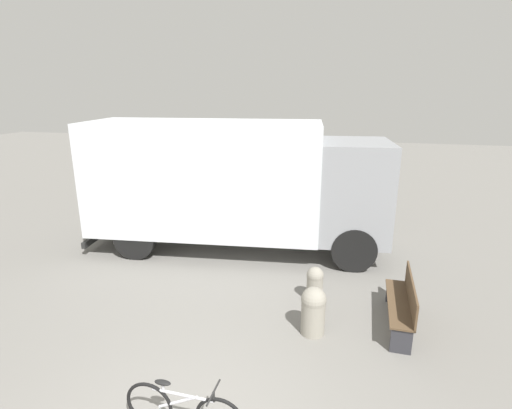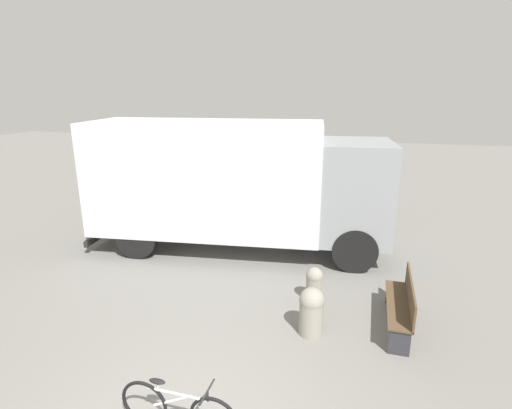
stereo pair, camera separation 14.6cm
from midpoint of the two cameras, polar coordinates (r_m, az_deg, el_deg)
name	(u,v)px [view 2 (the right image)]	position (r m, az deg, el deg)	size (l,w,h in m)	color
delivery_truck	(234,181)	(10.35, -2.79, 3.40)	(7.86, 2.94, 3.38)	silver
park_bench	(403,303)	(7.83, 20.78, -12.97)	(0.46, 1.79, 0.92)	brown
bicycle_middle	(178,409)	(5.66, -10.31, -26.84)	(1.60, 0.44, 0.73)	black
bollard_near_bench	(311,310)	(7.28, 8.52, -14.65)	(0.44, 0.44, 0.88)	gray
bollard_far_bench	(314,283)	(8.31, 8.83, -11.09)	(0.35, 0.35, 0.74)	gray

